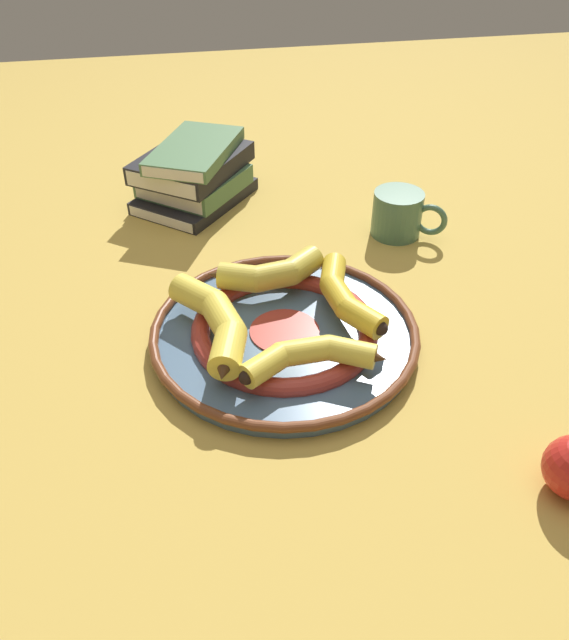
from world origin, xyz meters
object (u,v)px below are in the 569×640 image
object	(u,v)px
banana_d	(310,355)
coffee_mug	(399,213)
banana_c	(343,294)
banana_b	(269,273)
book_stack	(193,174)
decorative_bowl	(284,332)
banana_a	(217,322)

from	to	relation	value
banana_d	coffee_mug	size ratio (longest dim) A/B	1.60
banana_c	banana_b	bearing A→B (deg)	-132.47
banana_b	coffee_mug	size ratio (longest dim) A/B	1.51
banana_d	coffee_mug	world-z (taller)	coffee_mug
banana_c	book_stack	xyz separation A→B (m)	(0.40, 0.17, 0.01)
decorative_bowl	banana_d	distance (m)	0.10
banana_a	banana_c	bearing A→B (deg)	-92.65
decorative_bowl	banana_a	xyz separation A→B (m)	(-0.01, 0.09, 0.04)
banana_a	banana_b	world-z (taller)	banana_a
banana_b	coffee_mug	world-z (taller)	coffee_mug
banana_b	coffee_mug	xyz separation A→B (m)	(0.15, -0.25, -0.01)
book_stack	banana_b	bearing A→B (deg)	44.54
banana_d	coffee_mug	xyz separation A→B (m)	(0.33, -0.23, -0.01)
book_stack	banana_c	bearing A→B (deg)	54.13
book_stack	decorative_bowl	bearing A→B (deg)	42.43
banana_a	banana_d	xyz separation A→B (m)	(-0.08, -0.10, -0.00)
banana_a	banana_d	bearing A→B (deg)	-140.93
banana_b	banana_d	distance (m)	0.18
banana_b	banana_c	size ratio (longest dim) A/B	0.93
decorative_bowl	banana_d	size ratio (longest dim) A/B	1.96
decorative_bowl	banana_c	distance (m)	0.10
banana_a	banana_b	bearing A→B (deg)	-54.11
banana_d	banana_a	bearing A→B (deg)	-39.80
decorative_bowl	banana_c	world-z (taller)	banana_c
book_stack	coffee_mug	world-z (taller)	book_stack
banana_b	banana_d	xyz separation A→B (m)	(-0.18, -0.02, -0.00)
banana_c	banana_a	bearing A→B (deg)	-86.34
decorative_bowl	book_stack	world-z (taller)	book_stack
coffee_mug	book_stack	bearing A→B (deg)	-176.81
banana_d	book_stack	distance (m)	0.53
decorative_bowl	banana_a	bearing A→B (deg)	95.86
banana_b	banana_c	xyz separation A→B (m)	(-0.07, -0.09, -0.00)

